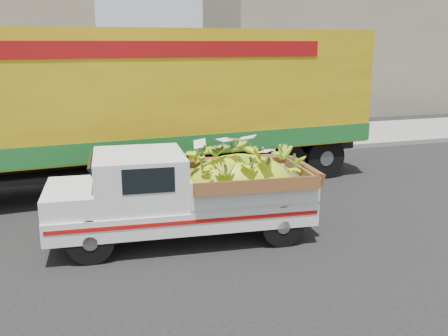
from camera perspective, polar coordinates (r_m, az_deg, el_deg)
name	(u,v)px	position (r m, az deg, el deg)	size (l,w,h in m)	color
ground	(94,242)	(9.36, -14.68, -8.23)	(100.00, 100.00, 0.00)	black
curb	(81,165)	(14.90, -16.08, 0.33)	(60.00, 0.25, 0.15)	gray
sidewalk	(78,151)	(16.95, -16.35, 1.93)	(60.00, 4.00, 0.14)	gray
building_right	(347,52)	(27.52, 13.91, 12.72)	(14.00, 6.00, 6.00)	gray
pickup_truck	(201,191)	(9.04, -2.67, -2.67)	(4.77, 2.08, 1.63)	black
semi_trailer	(137,101)	(12.24, -9.87, 7.53)	(12.04, 3.38, 3.80)	black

